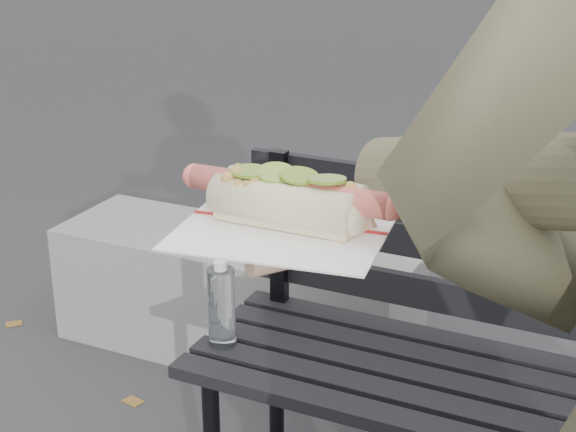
% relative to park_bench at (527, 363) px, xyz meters
% --- Properties ---
extents(park_bench, '(1.50, 0.44, 0.88)m').
position_rel_park_bench_xyz_m(park_bench, '(0.00, 0.00, 0.00)').
color(park_bench, black).
rests_on(park_bench, ground).
extents(concrete_block, '(1.20, 0.40, 0.40)m').
position_rel_park_bench_xyz_m(concrete_block, '(-1.04, 0.59, -0.32)').
color(concrete_block, slate).
rests_on(concrete_block, ground).
extents(held_hotdog, '(0.64, 0.31, 0.20)m').
position_rel_park_bench_xyz_m(held_hotdog, '(0.12, -0.95, 0.71)').
color(held_hotdog, brown).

